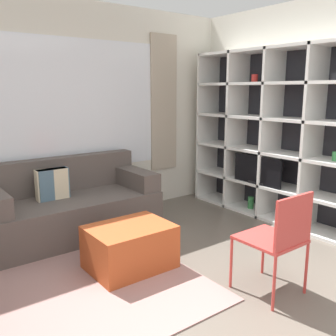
{
  "coord_description": "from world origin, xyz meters",
  "views": [
    {
      "loc": [
        -1.74,
        -1.33,
        1.64
      ],
      "look_at": [
        0.54,
        1.68,
        0.85
      ],
      "focal_mm": 40.0,
      "sensor_mm": 36.0,
      "label": 1
    }
  ],
  "objects_px": {
    "shelving_unit": "(273,136)",
    "folding_chair": "(279,235)",
    "couch_main": "(70,207)",
    "ottoman": "(130,247)"
  },
  "relations": [
    {
      "from": "shelving_unit",
      "to": "folding_chair",
      "type": "bearing_deg",
      "value": -140.24
    },
    {
      "from": "shelving_unit",
      "to": "ottoman",
      "type": "height_order",
      "value": "shelving_unit"
    },
    {
      "from": "shelving_unit",
      "to": "couch_main",
      "type": "xyz_separation_m",
      "value": [
        -2.38,
        0.94,
        -0.74
      ]
    },
    {
      "from": "shelving_unit",
      "to": "ottoman",
      "type": "bearing_deg",
      "value": -175.08
    },
    {
      "from": "ottoman",
      "to": "folding_chair",
      "type": "xyz_separation_m",
      "value": [
        0.71,
        -1.11,
        0.31
      ]
    },
    {
      "from": "shelving_unit",
      "to": "ottoman",
      "type": "distance_m",
      "value": 2.44
    },
    {
      "from": "shelving_unit",
      "to": "folding_chair",
      "type": "height_order",
      "value": "shelving_unit"
    },
    {
      "from": "shelving_unit",
      "to": "couch_main",
      "type": "relative_size",
      "value": 1.24
    },
    {
      "from": "shelving_unit",
      "to": "folding_chair",
      "type": "relative_size",
      "value": 2.76
    },
    {
      "from": "couch_main",
      "to": "folding_chair",
      "type": "relative_size",
      "value": 2.22
    }
  ]
}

